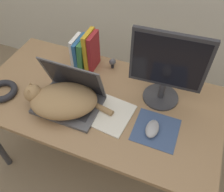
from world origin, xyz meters
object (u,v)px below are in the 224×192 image
(laptop, at_px, (70,97))
(computer_mouse, at_px, (152,129))
(webcam, at_px, (112,62))
(book_row, at_px, (85,51))
(notepad, at_px, (110,114))
(cat, at_px, (62,100))
(cable_coil, at_px, (2,91))
(external_monitor, at_px, (167,68))

(laptop, relative_size, computer_mouse, 3.12)
(webcam, bearing_deg, book_row, -169.19)
(computer_mouse, bearing_deg, laptop, 178.23)
(laptop, bearing_deg, notepad, 0.85)
(cat, relative_size, cable_coil, 2.77)
(external_monitor, height_order, notepad, external_monitor)
(cat, height_order, computer_mouse, cat)
(notepad, bearing_deg, cable_coil, -172.35)
(book_row, distance_m, webcam, 0.18)
(laptop, height_order, cat, laptop)
(cat, height_order, external_monitor, external_monitor)
(cable_coil, xyz_separation_m, notepad, (0.64, 0.09, -0.01))
(laptop, height_order, book_row, laptop)
(cat, bearing_deg, computer_mouse, 3.82)
(laptop, distance_m, webcam, 0.38)
(book_row, xyz_separation_m, notepad, (0.30, -0.33, -0.10))
(computer_mouse, distance_m, webcam, 0.53)
(laptop, relative_size, cable_coil, 2.04)
(cat, height_order, book_row, book_row)
(notepad, xyz_separation_m, webcam, (-0.13, 0.36, 0.04))
(laptop, bearing_deg, computer_mouse, -1.77)
(laptop, xyz_separation_m, external_monitor, (0.46, 0.22, 0.18))
(laptop, height_order, cable_coil, laptop)
(computer_mouse, bearing_deg, cable_coil, -175.59)
(external_monitor, height_order, cable_coil, external_monitor)
(external_monitor, bearing_deg, webcam, 158.25)
(cable_coil, height_order, notepad, cable_coil)
(book_row, bearing_deg, cable_coil, -129.37)
(external_monitor, distance_m, book_row, 0.54)
(cable_coil, bearing_deg, laptop, 11.53)
(cable_coil, bearing_deg, external_monitor, 19.59)
(external_monitor, relative_size, notepad, 1.67)
(cat, distance_m, cable_coil, 0.39)
(external_monitor, height_order, webcam, external_monitor)
(webcam, bearing_deg, external_monitor, -21.75)
(cat, distance_m, notepad, 0.27)
(cat, height_order, webcam, cat)
(laptop, xyz_separation_m, cable_coil, (-0.40, -0.08, -0.03))
(computer_mouse, xyz_separation_m, cable_coil, (-0.87, -0.07, -0.00))
(computer_mouse, relative_size, book_row, 0.45)
(laptop, height_order, external_monitor, external_monitor)
(book_row, height_order, cable_coil, book_row)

